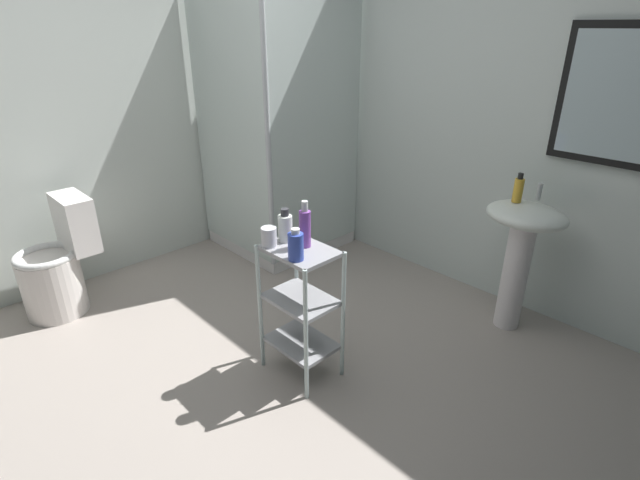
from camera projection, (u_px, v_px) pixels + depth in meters
ground_plane at (251, 389)px, 2.50m from camera, size 4.20×4.20×0.02m
wall_back at (467, 106)px, 3.13m from camera, size 4.20×0.14×2.50m
wall_left at (75, 105)px, 3.18m from camera, size 0.10×4.20×2.50m
shower_stall at (278, 196)px, 3.88m from camera, size 0.92×0.92×2.00m
pedestal_sink at (521, 242)px, 2.79m from camera, size 0.46×0.37×0.81m
sink_faucet at (539, 192)px, 2.74m from camera, size 0.03×0.03×0.10m
toilet at (58, 267)px, 3.06m from camera, size 0.37×0.49×0.76m
storage_cart at (301, 302)px, 2.45m from camera, size 0.38×0.28×0.74m
hand_soap_bottle at (518, 189)px, 2.70m from camera, size 0.05×0.05×0.17m
shampoo_bottle_blue at (296, 246)px, 2.19m from camera, size 0.07×0.07×0.16m
lotion_bottle_white at (285, 227)px, 2.38m from camera, size 0.07×0.07×0.17m
conditioner_bottle_purple at (305, 227)px, 2.31m from camera, size 0.06×0.06×0.24m
rinse_cup at (269, 237)px, 2.34m from camera, size 0.08×0.08×0.10m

